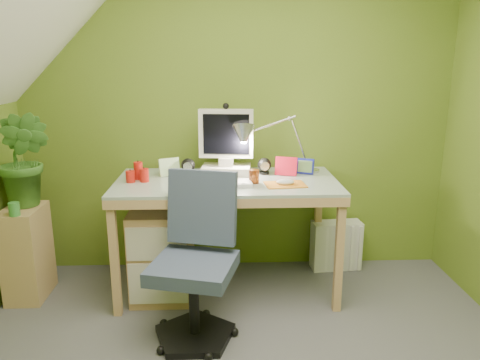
{
  "coord_description": "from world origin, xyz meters",
  "views": [
    {
      "loc": [
        -0.12,
        -1.89,
        1.61
      ],
      "look_at": [
        0.0,
        1.0,
        0.85
      ],
      "focal_mm": 35.0,
      "sensor_mm": 36.0,
      "label": 1
    }
  ],
  "objects_px": {
    "monitor": "(226,139)",
    "side_ledge": "(27,253)",
    "potted_plant": "(24,160)",
    "task_chair": "(193,266)",
    "radiator": "(336,245)",
    "desk": "(227,236)",
    "desk_lamp": "(290,131)"
  },
  "relations": [
    {
      "from": "side_ledge",
      "to": "task_chair",
      "type": "bearing_deg",
      "value": -25.85
    },
    {
      "from": "monitor",
      "to": "side_ledge",
      "type": "relative_size",
      "value": 0.78
    },
    {
      "from": "monitor",
      "to": "radiator",
      "type": "height_order",
      "value": "monitor"
    },
    {
      "from": "monitor",
      "to": "task_chair",
      "type": "height_order",
      "value": "monitor"
    },
    {
      "from": "potted_plant",
      "to": "monitor",
      "type": "bearing_deg",
      "value": 7.82
    },
    {
      "from": "task_chair",
      "to": "desk_lamp",
      "type": "bearing_deg",
      "value": 65.42
    },
    {
      "from": "desk_lamp",
      "to": "potted_plant",
      "type": "height_order",
      "value": "desk_lamp"
    },
    {
      "from": "monitor",
      "to": "potted_plant",
      "type": "relative_size",
      "value": 0.78
    },
    {
      "from": "monitor",
      "to": "desk_lamp",
      "type": "distance_m",
      "value": 0.45
    },
    {
      "from": "desk_lamp",
      "to": "desk",
      "type": "bearing_deg",
      "value": -145.94
    },
    {
      "from": "monitor",
      "to": "side_ledge",
      "type": "height_order",
      "value": "monitor"
    },
    {
      "from": "radiator",
      "to": "desk_lamp",
      "type": "bearing_deg",
      "value": -167.69
    },
    {
      "from": "monitor",
      "to": "radiator",
      "type": "bearing_deg",
      "value": 13.97
    },
    {
      "from": "task_chair",
      "to": "radiator",
      "type": "height_order",
      "value": "task_chair"
    },
    {
      "from": "side_ledge",
      "to": "task_chair",
      "type": "xyz_separation_m",
      "value": [
        1.16,
        -0.56,
        0.14
      ]
    },
    {
      "from": "desk",
      "to": "side_ledge",
      "type": "bearing_deg",
      "value": -177.85
    },
    {
      "from": "side_ledge",
      "to": "potted_plant",
      "type": "distance_m",
      "value": 0.64
    },
    {
      "from": "desk",
      "to": "monitor",
      "type": "distance_m",
      "value": 0.67
    },
    {
      "from": "desk",
      "to": "potted_plant",
      "type": "bearing_deg",
      "value": -179.94
    },
    {
      "from": "desk",
      "to": "monitor",
      "type": "bearing_deg",
      "value": 89.94
    },
    {
      "from": "desk",
      "to": "task_chair",
      "type": "height_order",
      "value": "task_chair"
    },
    {
      "from": "side_ledge",
      "to": "radiator",
      "type": "height_order",
      "value": "side_ledge"
    },
    {
      "from": "side_ledge",
      "to": "monitor",
      "type": "bearing_deg",
      "value": 9.67
    },
    {
      "from": "side_ledge",
      "to": "radiator",
      "type": "bearing_deg",
      "value": 9.09
    },
    {
      "from": "side_ledge",
      "to": "task_chair",
      "type": "distance_m",
      "value": 1.3
    },
    {
      "from": "side_ledge",
      "to": "potted_plant",
      "type": "relative_size",
      "value": 0.99
    },
    {
      "from": "monitor",
      "to": "side_ledge",
      "type": "bearing_deg",
      "value": -164.52
    },
    {
      "from": "desk",
      "to": "desk_lamp",
      "type": "bearing_deg",
      "value": 21.74
    },
    {
      "from": "monitor",
      "to": "desk_lamp",
      "type": "relative_size",
      "value": 0.82
    },
    {
      "from": "desk",
      "to": "side_ledge",
      "type": "distance_m",
      "value": 1.37
    },
    {
      "from": "potted_plant",
      "to": "side_ledge",
      "type": "bearing_deg",
      "value": -125.54
    },
    {
      "from": "desk_lamp",
      "to": "task_chair",
      "type": "distance_m",
      "value": 1.21
    }
  ]
}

